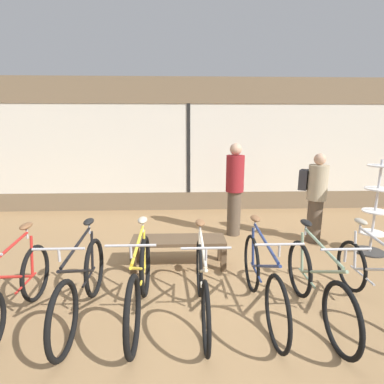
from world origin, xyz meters
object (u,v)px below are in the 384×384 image
object	(u,v)px
bicycle_center_left	(140,284)
bicycle_center_right	(262,280)
bicycle_far_left	(14,292)
bicycle_left	(81,286)
bicycle_center	(202,285)
accessory_rack	(374,215)
customer_near_rack	(315,195)
display_bench	(179,244)
bicycle_right	(317,286)
bicycle_far_right	(377,283)
customer_by_window	(235,188)

from	to	relation	value
bicycle_center_left	bicycle_center_right	world-z (taller)	bicycle_center_left
bicycle_far_left	bicycle_left	distance (m)	0.69
bicycle_center	accessory_rack	distance (m)	3.38
bicycle_far_left	bicycle_left	bearing A→B (deg)	5.09
bicycle_center	customer_near_rack	xyz separation A→B (m)	(2.19, 2.16, 0.48)
bicycle_center_right	accessory_rack	size ratio (longest dim) A/B	1.13
bicycle_center_right	display_bench	size ratio (longest dim) A/B	1.27
accessory_rack	bicycle_right	bearing A→B (deg)	-135.19
customer_near_rack	bicycle_center_right	bearing A→B (deg)	-125.62
customer_near_rack	accessory_rack	bearing A→B (deg)	-35.04
bicycle_left	bicycle_center_right	world-z (taller)	bicycle_center_right
bicycle_far_right	bicycle_far_left	bearing A→B (deg)	-179.44
bicycle_center_right	bicycle_left	bearing A→B (deg)	-178.97
bicycle_far_left	customer_near_rack	bearing A→B (deg)	27.71
bicycle_left	bicycle_right	distance (m)	2.57
bicycle_far_left	display_bench	bearing A→B (deg)	36.50
bicycle_left	bicycle_center	bearing A→B (deg)	-0.70
bicycle_center	bicycle_center_right	distance (m)	0.68
display_bench	bicycle_center_left	bearing A→B (deg)	-108.60
bicycle_far_left	bicycle_center_right	world-z (taller)	bicycle_center_right
bicycle_left	display_bench	size ratio (longest dim) A/B	1.25
bicycle_left	accessory_rack	bearing A→B (deg)	20.58
bicycle_far_left	bicycle_right	size ratio (longest dim) A/B	0.99
bicycle_right	bicycle_far_right	distance (m)	0.72
bicycle_left	accessory_rack	xyz separation A→B (m)	(4.27, 1.60, 0.26)
bicycle_right	display_bench	bearing A→B (deg)	139.00
bicycle_center_left	bicycle_center	world-z (taller)	bicycle_center_left
bicycle_left	customer_near_rack	size ratio (longest dim) A/B	1.08
display_bench	customer_by_window	size ratio (longest dim) A/B	0.79
bicycle_far_right	customer_near_rack	size ratio (longest dim) A/B	1.05
customer_by_window	bicycle_center_right	bearing A→B (deg)	-92.71
bicycle_left	bicycle_far_left	bearing A→B (deg)	-174.91
bicycle_right	bicycle_center	bearing A→B (deg)	176.54
bicycle_center_right	customer_by_window	xyz separation A→B (m)	(0.12, 2.50, 0.53)
accessory_rack	customer_by_window	xyz separation A→B (m)	(-2.16, 0.93, 0.29)
customer_near_rack	customer_by_window	bearing A→B (deg)	164.11
bicycle_center_right	display_bench	world-z (taller)	bicycle_center_right
bicycle_center	bicycle_right	size ratio (longest dim) A/B	0.98
bicycle_center_right	customer_by_window	world-z (taller)	customer_by_window
accessory_rack	display_bench	distance (m)	3.26
customer_by_window	bicycle_right	bearing A→B (deg)	-80.26
bicycle_far_right	accessory_rack	size ratio (longest dim) A/B	1.08
bicycle_center_right	customer_near_rack	size ratio (longest dim) A/B	1.10
bicycle_center_left	customer_by_window	xyz separation A→B (m)	(1.48, 2.54, 0.53)
display_bench	bicycle_center	bearing A→B (deg)	-77.91
bicycle_center_left	customer_by_window	distance (m)	2.99
customer_near_rack	customer_by_window	size ratio (longest dim) A/B	0.91
bicycle_center_left	customer_near_rack	world-z (taller)	customer_near_rack
bicycle_center_right	bicycle_far_left	bearing A→B (deg)	-177.92
bicycle_center	bicycle_far_right	bearing A→B (deg)	-0.19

